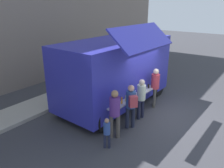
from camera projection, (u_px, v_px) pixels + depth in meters
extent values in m
plane|color=#38383D|center=(154.00, 112.00, 9.74)|extent=(60.00, 60.00, 0.00)
cube|color=#9E998E|center=(6.00, 119.00, 8.99)|extent=(28.00, 1.60, 0.15)
cube|color=#2C2DA4|center=(115.00, 70.00, 10.03)|extent=(5.80, 2.67, 2.70)
cube|color=#2C2DA4|center=(143.00, 37.00, 8.05)|extent=(3.18, 1.02, 0.81)
cube|color=black|center=(130.00, 71.00, 8.81)|extent=(2.99, 0.19, 1.22)
cube|color=#B7B7BC|center=(134.00, 97.00, 9.05)|extent=(3.16, 0.45, 0.05)
cylinder|color=red|center=(117.00, 104.00, 8.10)|extent=(0.08, 0.08, 0.21)
cylinder|color=orange|center=(122.00, 100.00, 8.35)|extent=(0.06, 0.06, 0.25)
cylinder|color=yellow|center=(126.00, 98.00, 8.57)|extent=(0.07, 0.07, 0.23)
cylinder|color=black|center=(129.00, 95.00, 8.80)|extent=(0.06, 0.06, 0.25)
cylinder|color=white|center=(135.00, 93.00, 8.99)|extent=(0.07, 0.07, 0.25)
cylinder|color=black|center=(138.00, 92.00, 9.24)|extent=(0.07, 0.07, 0.20)
cylinder|color=black|center=(142.00, 89.00, 9.42)|extent=(0.08, 0.08, 0.24)
cylinder|color=green|center=(145.00, 87.00, 9.69)|extent=(0.08, 0.08, 0.24)
cylinder|color=black|center=(149.00, 86.00, 9.88)|extent=(0.08, 0.08, 0.18)
cube|color=black|center=(147.00, 50.00, 11.94)|extent=(0.14, 2.12, 1.19)
cylinder|color=black|center=(123.00, 79.00, 12.68)|extent=(0.90, 0.28, 0.90)
cylinder|color=black|center=(158.00, 87.00, 11.40)|extent=(0.90, 0.28, 0.90)
cylinder|color=black|center=(64.00, 104.00, 9.48)|extent=(0.90, 0.28, 0.90)
cylinder|color=black|center=(103.00, 119.00, 8.20)|extent=(0.90, 0.28, 0.90)
cylinder|color=#2C6536|center=(126.00, 66.00, 15.07)|extent=(0.60, 0.60, 0.93)
cylinder|color=#1F2138|center=(139.00, 110.00, 9.03)|extent=(0.13, 0.13, 0.83)
cylinder|color=#1F2138|center=(142.00, 108.00, 9.16)|extent=(0.13, 0.13, 0.83)
cylinder|color=beige|center=(141.00, 92.00, 8.85)|extent=(0.35, 0.35, 0.63)
sphere|color=beige|center=(142.00, 82.00, 8.70)|extent=(0.23, 0.23, 0.23)
cylinder|color=#1F2337|center=(127.00, 118.00, 8.37)|extent=(0.13, 0.13, 0.85)
cylinder|color=#1F2337|center=(133.00, 117.00, 8.42)|extent=(0.13, 0.13, 0.85)
cylinder|color=#2D4C83|center=(131.00, 99.00, 8.14)|extent=(0.35, 0.35, 0.64)
sphere|color=#DDA281|center=(131.00, 88.00, 7.99)|extent=(0.24, 0.24, 0.24)
cube|color=#AE3A45|center=(133.00, 102.00, 7.89)|extent=(0.34, 0.33, 0.41)
cylinder|color=#4F4943|center=(111.00, 126.00, 7.76)|extent=(0.14, 0.14, 0.88)
cylinder|color=#4F4943|center=(118.00, 126.00, 7.76)|extent=(0.14, 0.14, 0.88)
cylinder|color=#542C7B|center=(115.00, 106.00, 7.49)|extent=(0.37, 0.37, 0.67)
sphere|color=#9D734F|center=(115.00, 94.00, 7.34)|extent=(0.25, 0.25, 0.25)
cylinder|color=#4F4B43|center=(154.00, 98.00, 10.05)|extent=(0.14, 0.14, 0.88)
cylinder|color=#4F4B43|center=(154.00, 96.00, 10.27)|extent=(0.14, 0.14, 0.88)
cylinder|color=#B83543|center=(155.00, 81.00, 9.90)|extent=(0.37, 0.37, 0.67)
sphere|color=beige|center=(156.00, 71.00, 9.74)|extent=(0.25, 0.25, 0.25)
cylinder|color=#1E2239|center=(105.00, 141.00, 7.24)|extent=(0.08, 0.08, 0.53)
cylinder|color=#1E2239|center=(109.00, 141.00, 7.23)|extent=(0.08, 0.08, 0.53)
cylinder|color=#2D4790|center=(107.00, 128.00, 7.08)|extent=(0.22, 0.22, 0.40)
sphere|color=#977154|center=(107.00, 121.00, 6.98)|extent=(0.15, 0.15, 0.15)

